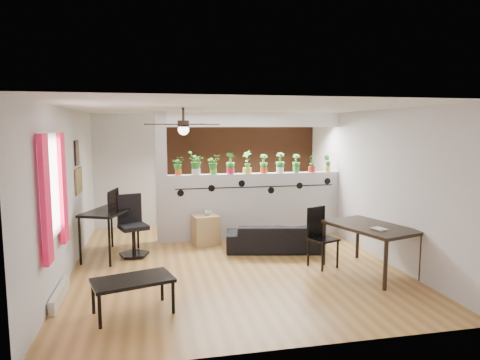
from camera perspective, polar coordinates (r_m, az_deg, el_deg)
The scene contains 31 objects.
room_shell at distance 7.20m, azimuth -1.25°, elevation -0.90°, with size 6.30×7.10×2.90m.
partition_wall at distance 8.92m, azimuth 2.06°, elevation -3.42°, with size 3.60×0.18×1.35m, color #BCBCC1.
ceiling_header at distance 8.77m, azimuth 2.11°, elevation 8.05°, with size 3.60×0.18×0.30m, color white.
pier_column at distance 8.57m, azimuth -10.41°, elevation 0.26°, with size 0.22×0.20×2.60m, color #BCBCC1.
brick_panel at distance 10.25m, azimuth 0.11°, elevation 1.48°, with size 3.90×0.05×2.60m, color #A75630.
vine_decal at distance 8.76m, azimuth 2.22°, elevation -0.93°, with size 3.31×0.01×0.30m.
window_assembly at distance 6.00m, azimuth -23.73°, elevation -1.09°, with size 0.09×1.30×1.55m.
baseboard_heater at distance 6.34m, azimuth -22.93°, elevation -13.89°, with size 0.08×1.00×0.18m, color silver.
corkboard at distance 8.12m, azimuth -20.71°, elevation -0.10°, with size 0.03×0.60×0.45m, color olive.
framed_art at distance 8.03m, azimuth -20.94°, elevation 3.40°, with size 0.03×0.34×0.44m.
ceiling_fan at distance 6.73m, azimuth -7.55°, elevation 7.15°, with size 1.19×1.19×0.43m.
potted_plant_0 at distance 8.56m, azimuth -8.24°, elevation 1.97°, with size 0.19×0.16×0.37m.
potted_plant_1 at distance 8.59m, azimuth -5.91°, elevation 2.33°, with size 0.29×0.31×0.46m.
potted_plant_2 at distance 8.63m, azimuth -3.59°, elevation 2.16°, with size 0.24×0.21×0.40m.
potted_plant_3 at distance 8.69m, azimuth -1.29°, elevation 2.34°, with size 0.29×0.27×0.44m.
potted_plant_4 at distance 8.76m, azimuth 0.97°, elevation 2.48°, with size 0.31×0.32×0.47m.
potted_plant_5 at distance 8.85m, azimuth 3.19°, elevation 2.27°, with size 0.21×0.18×0.39m.
potted_plant_6 at distance 8.94m, azimuth 5.37°, elevation 2.40°, with size 0.25×0.22×0.42m.
potted_plant_7 at distance 9.05m, azimuth 7.49°, elevation 2.30°, with size 0.22×0.19×0.39m.
potted_plant_8 at distance 9.17m, azimuth 9.56°, elevation 2.41°, with size 0.27×0.27×0.41m.
potted_plant_9 at distance 9.31m, azimuth 11.58°, elevation 2.26°, with size 0.22×0.21×0.36m.
sofa at distance 8.08m, azimuth 4.48°, elevation -7.68°, with size 1.66×0.66×0.49m, color black.
cube_shelf at distance 8.48m, azimuth -4.63°, elevation -6.64°, with size 0.48×0.43×0.58m, color tan.
cup at distance 8.41m, azimuth -4.31°, elevation -4.34°, with size 0.14×0.14×0.11m, color gray.
computer_desk at distance 7.93m, azimuth -16.95°, elevation -4.36°, with size 1.02×1.32×0.85m.
monitor at distance 8.05m, azimuth -16.91°, elevation -2.94°, with size 0.05×0.32×0.18m, color black.
office_chair at distance 7.92m, azimuth -14.16°, elevation -6.43°, with size 0.58×0.59×1.08m.
dining_table at distance 7.09m, azimuth 17.03°, elevation -6.45°, with size 1.23×1.58×0.76m.
book at distance 6.76m, azimuth 17.54°, elevation -6.31°, with size 0.17×0.23×0.02m, color gray.
folding_chair at distance 7.24m, azimuth 10.54°, elevation -6.75°, with size 0.52×0.52×0.99m.
coffee_table at distance 5.56m, azimuth -14.11°, elevation -13.10°, with size 1.07×0.77×0.45m.
Camera 1 is at (-1.31, -7.01, 2.30)m, focal length 32.00 mm.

